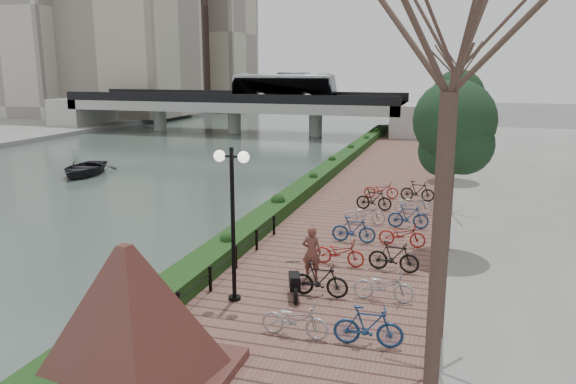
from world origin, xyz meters
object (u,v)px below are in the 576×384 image
at_px(motorcycle, 294,282).
at_px(granite_monument, 129,317).
at_px(lamppost, 232,190).
at_px(pedestrian, 312,252).
at_px(boat, 83,168).

bearing_deg(motorcycle, granite_monument, -128.29).
height_order(lamppost, pedestrian, lamppost).
bearing_deg(pedestrian, lamppost, 52.03).
xyz_separation_m(motorcycle, pedestrian, (0.12, 1.53, 0.40)).
bearing_deg(lamppost, pedestrian, 53.64).
xyz_separation_m(granite_monument, lamppost, (0.32, 4.77, 1.64)).
bearing_deg(granite_monument, pedestrian, 74.21).
relative_size(motorcycle, pedestrian, 0.83).
relative_size(lamppost, motorcycle, 3.15).
bearing_deg(motorcycle, lamppost, -173.82).
height_order(granite_monument, lamppost, lamppost).
height_order(lamppost, boat, lamppost).
distance_m(granite_monument, motorcycle, 5.94).
relative_size(lamppost, pedestrian, 2.61).
bearing_deg(boat, granite_monument, -63.28).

